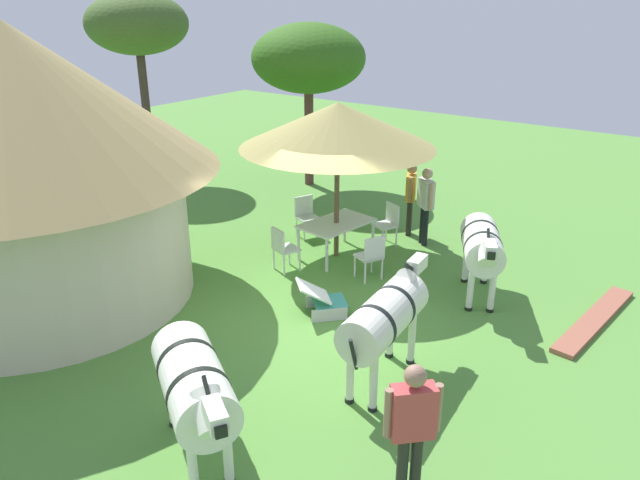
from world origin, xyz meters
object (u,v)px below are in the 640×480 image
object	(u,v)px
thatched_hut	(24,153)
zebra_by_umbrella	(482,246)
patio_chair_near_hut	(306,214)
zebra_toward_hut	(195,386)
guest_behind_table	(411,192)
patio_chair_east_end	(371,254)
guest_beside_umbrella	(426,199)
standing_watcher	(412,422)
patio_chair_west_end	(283,246)
acacia_tree_far_lawn	(308,59)
shade_umbrella	(338,125)
patio_chair_near_lawn	(388,221)
acacia_tree_behind_hut	(137,25)
patio_dining_table	(336,226)
striped_lounge_chair	(323,300)
zebra_nearest_camera	(386,316)

from	to	relation	value
thatched_hut	zebra_by_umbrella	size ratio (longest dim) A/B	3.25
patio_chair_near_hut	zebra_toward_hut	bearing A→B (deg)	51.03
guest_behind_table	patio_chair_east_end	bearing A→B (deg)	167.91
patio_chair_near_hut	guest_beside_umbrella	size ratio (longest dim) A/B	0.53
thatched_hut	standing_watcher	distance (m)	7.66
patio_chair_west_end	acacia_tree_far_lawn	size ratio (longest dim) A/B	0.21
thatched_hut	standing_watcher	world-z (taller)	thatched_hut
shade_umbrella	patio_chair_near_lawn	xyz separation A→B (m)	(1.17, -0.54, -2.20)
standing_watcher	acacia_tree_behind_hut	world-z (taller)	acacia_tree_behind_hut
thatched_hut	patio_chair_west_end	distance (m)	4.76
patio_dining_table	patio_chair_near_lawn	world-z (taller)	patio_chair_near_lawn
thatched_hut	zebra_by_umbrella	distance (m)	7.84
patio_dining_table	guest_behind_table	world-z (taller)	guest_behind_table
zebra_by_umbrella	patio_chair_near_hut	bearing A→B (deg)	-34.80
shade_umbrella	striped_lounge_chair	distance (m)	3.48
guest_behind_table	zebra_by_umbrella	world-z (taller)	guest_behind_table
patio_chair_west_end	guest_beside_umbrella	bearing A→B (deg)	79.96
guest_beside_umbrella	patio_chair_near_lawn	bearing A→B (deg)	76.74
zebra_nearest_camera	zebra_toward_hut	size ratio (longest dim) A/B	1.15
thatched_hut	zebra_toward_hut	world-z (taller)	thatched_hut
patio_chair_west_end	standing_watcher	bearing A→B (deg)	-18.89
patio_dining_table	guest_behind_table	xyz separation A→B (m)	(1.95, -0.64, 0.32)
shade_umbrella	acacia_tree_behind_hut	distance (m)	8.20
guest_beside_umbrella	acacia_tree_behind_hut	xyz separation A→B (m)	(0.13, 9.03, 3.21)
striped_lounge_chair	patio_chair_near_hut	bearing A→B (deg)	174.56
thatched_hut	guest_behind_table	size ratio (longest dim) A/B	3.88
patio_chair_near_hut	zebra_by_umbrella	size ratio (longest dim) A/B	0.46
thatched_hut	zebra_toward_hut	distance (m)	5.59
acacia_tree_behind_hut	patio_chair_near_lawn	bearing A→B (deg)	-93.99
patio_chair_west_end	patio_chair_near_lawn	xyz separation A→B (m)	(2.39, -0.96, 0.00)
patio_dining_table	zebra_by_umbrella	size ratio (longest dim) A/B	0.83
standing_watcher	acacia_tree_behind_hut	bearing A→B (deg)	106.12
standing_watcher	zebra_nearest_camera	size ratio (longest dim) A/B	0.72
zebra_by_umbrella	guest_behind_table	bearing A→B (deg)	-66.29
patio_dining_table	patio_chair_near_hut	bearing A→B (deg)	66.00
zebra_by_umbrella	thatched_hut	bearing A→B (deg)	8.18
acacia_tree_far_lawn	acacia_tree_behind_hut	distance (m)	4.86
patio_dining_table	zebra_nearest_camera	xyz separation A→B (m)	(-3.18, -2.99, 0.35)
patio_chair_west_end	patio_chair_east_end	distance (m)	1.73
patio_chair_near_lawn	standing_watcher	size ratio (longest dim) A/B	0.53
patio_chair_east_end	patio_chair_near_lawn	size ratio (longest dim) A/B	1.00
patio_chair_east_end	zebra_nearest_camera	bearing A→B (deg)	-120.34
thatched_hut	patio_chair_east_end	world-z (taller)	thatched_hut
patio_chair_near_lawn	striped_lounge_chair	size ratio (longest dim) A/B	0.95
zebra_nearest_camera	acacia_tree_behind_hut	world-z (taller)	acacia_tree_behind_hut
acacia_tree_far_lawn	acacia_tree_behind_hut	size ratio (longest dim) A/B	0.85
patio_chair_east_end	acacia_tree_far_lawn	world-z (taller)	acacia_tree_far_lawn
patio_chair_west_end	guest_behind_table	bearing A→B (deg)	90.60
shade_umbrella	guest_beside_umbrella	world-z (taller)	shade_umbrella
patio_dining_table	striped_lounge_chair	distance (m)	2.49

